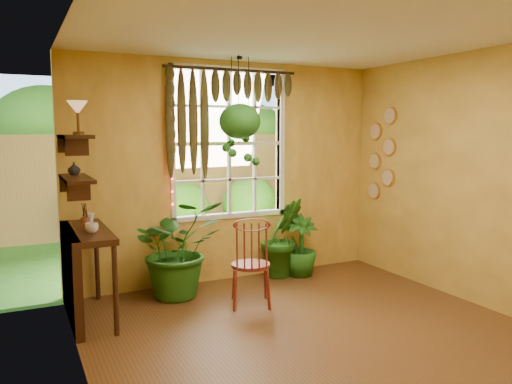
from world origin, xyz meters
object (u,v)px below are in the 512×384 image
Objects in this scene: potted_plant_left at (178,248)px; hanging_basket at (240,124)px; potted_plant_mid at (282,237)px; windsor_chair at (251,276)px; counter_ledge at (76,265)px.

potted_plant_left is 1.57m from hanging_basket.
hanging_basket is at bearing -165.41° from potted_plant_mid.
hanging_basket is at bearing 97.32° from windsor_chair.
windsor_chair is 1.00× the size of potted_plant_left.
potted_plant_mid is 0.80× the size of hanging_basket.
potted_plant_left reaches higher than potted_plant_mid.
potted_plant_left is 1.44m from potted_plant_mid.
counter_ledge is at bearing -171.83° from hanging_basket.
hanging_basket is at bearing 8.17° from counter_ledge.
windsor_chair is 1.10× the size of potted_plant_mid.
potted_plant_left reaches higher than counter_ledge.
counter_ledge is at bearing -166.96° from potted_plant_left.
counter_ledge is 1.14m from potted_plant_left.
hanging_basket reaches higher than potted_plant_mid.
potted_plant_mid is at bearing 14.59° from hanging_basket.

